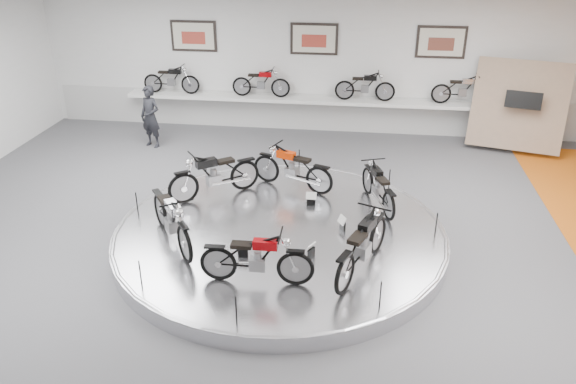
# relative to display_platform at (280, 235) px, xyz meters

# --- Properties ---
(floor) EXTENTS (16.00, 16.00, 0.00)m
(floor) POSITION_rel_display_platform_xyz_m (0.00, -0.30, -0.15)
(floor) COLOR #4E4E50
(floor) RESTS_ON ground
(ceiling) EXTENTS (16.00, 16.00, 0.00)m
(ceiling) POSITION_rel_display_platform_xyz_m (0.00, -0.30, 3.85)
(ceiling) COLOR white
(ceiling) RESTS_ON wall_back
(wall_back) EXTENTS (16.00, 0.00, 16.00)m
(wall_back) POSITION_rel_display_platform_xyz_m (0.00, 6.70, 1.85)
(wall_back) COLOR silver
(wall_back) RESTS_ON floor
(dado_band) EXTENTS (15.68, 0.04, 1.10)m
(dado_band) POSITION_rel_display_platform_xyz_m (0.00, 6.68, 0.40)
(dado_band) COLOR #BCBCBA
(dado_band) RESTS_ON floor
(display_platform) EXTENTS (6.40, 6.40, 0.30)m
(display_platform) POSITION_rel_display_platform_xyz_m (0.00, 0.00, 0.00)
(display_platform) COLOR silver
(display_platform) RESTS_ON floor
(platform_rim) EXTENTS (6.40, 6.40, 0.10)m
(platform_rim) POSITION_rel_display_platform_xyz_m (0.00, 0.00, 0.12)
(platform_rim) COLOR #B2B2BA
(platform_rim) RESTS_ON display_platform
(shelf) EXTENTS (11.00, 0.55, 0.10)m
(shelf) POSITION_rel_display_platform_xyz_m (0.00, 6.40, 0.85)
(shelf) COLOR silver
(shelf) RESTS_ON wall_back
(poster_left) EXTENTS (1.35, 0.06, 0.88)m
(poster_left) POSITION_rel_display_platform_xyz_m (-3.50, 6.66, 2.55)
(poster_left) COLOR beige
(poster_left) RESTS_ON wall_back
(poster_center) EXTENTS (1.35, 0.06, 0.88)m
(poster_center) POSITION_rel_display_platform_xyz_m (0.00, 6.66, 2.55)
(poster_center) COLOR beige
(poster_center) RESTS_ON wall_back
(poster_right) EXTENTS (1.35, 0.06, 0.88)m
(poster_right) POSITION_rel_display_platform_xyz_m (3.50, 6.66, 2.55)
(poster_right) COLOR beige
(poster_right) RESTS_ON wall_back
(display_panel) EXTENTS (2.56, 1.52, 2.30)m
(display_panel) POSITION_rel_display_platform_xyz_m (5.60, 5.80, 1.10)
(display_panel) COLOR #977A61
(display_panel) RESTS_ON floor
(shelf_bike_a) EXTENTS (1.22, 0.43, 0.73)m
(shelf_bike_a) POSITION_rel_display_platform_xyz_m (-4.20, 6.40, 1.27)
(shelf_bike_a) COLOR black
(shelf_bike_a) RESTS_ON shelf
(shelf_bike_b) EXTENTS (1.22, 0.43, 0.73)m
(shelf_bike_b) POSITION_rel_display_platform_xyz_m (-1.50, 6.40, 1.27)
(shelf_bike_b) COLOR #840307
(shelf_bike_b) RESTS_ON shelf
(shelf_bike_c) EXTENTS (1.22, 0.43, 0.73)m
(shelf_bike_c) POSITION_rel_display_platform_xyz_m (1.50, 6.40, 1.27)
(shelf_bike_c) COLOR black
(shelf_bike_c) RESTS_ON shelf
(shelf_bike_d) EXTENTS (1.22, 0.43, 0.73)m
(shelf_bike_d) POSITION_rel_display_platform_xyz_m (4.20, 6.40, 1.27)
(shelf_bike_d) COLOR #B0B1B4
(shelf_bike_d) RESTS_ON shelf
(bike_a) EXTENTS (1.04, 1.64, 0.91)m
(bike_a) POSITION_rel_display_platform_xyz_m (1.87, 1.24, 0.61)
(bike_a) COLOR black
(bike_a) RESTS_ON display_platform
(bike_b) EXTENTS (1.77, 1.16, 0.98)m
(bike_b) POSITION_rel_display_platform_xyz_m (0.00, 1.87, 0.64)
(bike_b) COLOR red
(bike_b) RESTS_ON display_platform
(bike_c) EXTENTS (1.79, 1.57, 1.04)m
(bike_c) POSITION_rel_display_platform_xyz_m (-1.60, 1.23, 0.67)
(bike_c) COLOR black
(bike_c) RESTS_ON display_platform
(bike_d) EXTENTS (1.56, 1.81, 1.05)m
(bike_d) POSITION_rel_display_platform_xyz_m (-1.88, -0.80, 0.67)
(bike_d) COLOR #B0B1B4
(bike_d) RESTS_ON display_platform
(bike_e) EXTENTS (1.61, 0.60, 0.94)m
(bike_e) POSITION_rel_display_platform_xyz_m (-0.11, -1.83, 0.62)
(bike_e) COLOR #840307
(bike_e) RESTS_ON display_platform
(bike_f) EXTENTS (1.24, 1.89, 1.05)m
(bike_f) POSITION_rel_display_platform_xyz_m (1.58, -1.26, 0.67)
(bike_f) COLOR black
(bike_f) RESTS_ON display_platform
(visitor) EXTENTS (0.73, 0.61, 1.71)m
(visitor) POSITION_rel_display_platform_xyz_m (-4.29, 4.72, 0.71)
(visitor) COLOR black
(visitor) RESTS_ON floor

